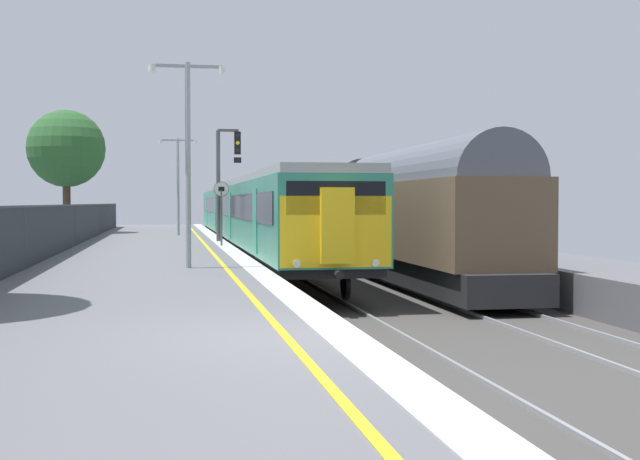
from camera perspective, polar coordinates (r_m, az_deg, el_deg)
The scene contains 8 objects.
ground at distance 11.67m, azimuth 12.51°, elevation -9.63°, with size 17.40×110.00×1.21m.
commuter_train_at_platform at distance 40.16m, azimuth -4.77°, elevation 1.26°, with size 2.83×41.94×3.81m.
freight_train_adjacent_track at distance 47.79m, azimuth -0.82°, elevation 1.56°, with size 2.60×57.92×4.45m.
signal_gantry at distance 36.84m, azimuth -6.57°, elevation 4.03°, with size 1.10×0.24×4.94m.
speed_limit_sign at distance 33.08m, azimuth -6.78°, elevation 1.74°, with size 0.59×0.08×2.54m.
platform_lamp_mid at distance 22.03m, azimuth -9.04°, elevation 5.69°, with size 2.00×0.20×5.36m.
platform_lamp_far at distance 44.37m, azimuth -9.71°, elevation 3.58°, with size 2.00×0.20×5.08m.
background_tree_left at distance 48.95m, azimuth -17.09°, elevation 5.21°, with size 4.33×4.33×6.90m.
Camera 1 is at (-1.82, -10.53, 1.72)m, focal length 46.67 mm.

